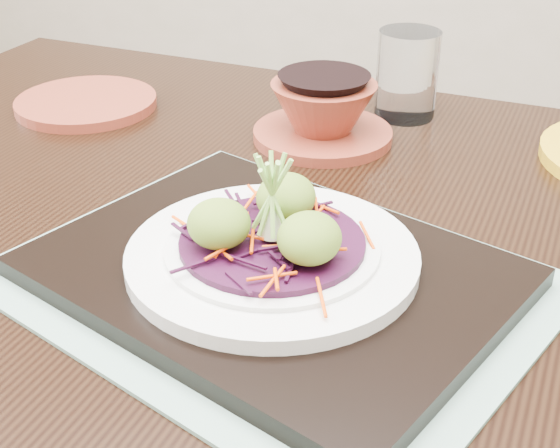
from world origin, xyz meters
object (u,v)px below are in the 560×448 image
(dining_table, at_px, (306,328))
(terracotta_bowl_set, at_px, (323,115))
(water_glass, at_px, (407,74))
(serving_tray, at_px, (272,272))
(white_plate, at_px, (272,255))
(terracotta_side_plate, at_px, (86,103))

(dining_table, xyz_separation_m, terracotta_bowl_set, (-0.04, 0.21, 0.13))
(water_glass, height_order, terracotta_bowl_set, water_glass)
(serving_tray, relative_size, terracotta_bowl_set, 1.78)
(dining_table, relative_size, water_glass, 12.69)
(serving_tray, distance_m, terracotta_bowl_set, 0.30)
(serving_tray, bearing_deg, water_glass, 105.71)
(terracotta_bowl_set, bearing_deg, white_plate, -82.88)
(terracotta_side_plate, bearing_deg, terracotta_bowl_set, -1.38)
(serving_tray, distance_m, terracotta_side_plate, 0.46)
(dining_table, relative_size, serving_tray, 3.69)
(dining_table, distance_m, terracotta_side_plate, 0.43)
(terracotta_side_plate, bearing_deg, serving_tray, -41.52)
(dining_table, relative_size, white_plate, 5.67)
(dining_table, distance_m, white_plate, 0.15)
(white_plate, bearing_deg, dining_table, 85.18)
(water_glass, bearing_deg, terracotta_bowl_set, -127.10)
(serving_tray, xyz_separation_m, terracotta_side_plate, (-0.34, 0.30, -0.01))
(dining_table, distance_m, terracotta_bowl_set, 0.25)
(dining_table, height_order, water_glass, water_glass)
(terracotta_side_plate, distance_m, water_glass, 0.39)
(dining_table, bearing_deg, terracotta_side_plate, 153.17)
(water_glass, bearing_deg, terracotta_side_plate, -166.37)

